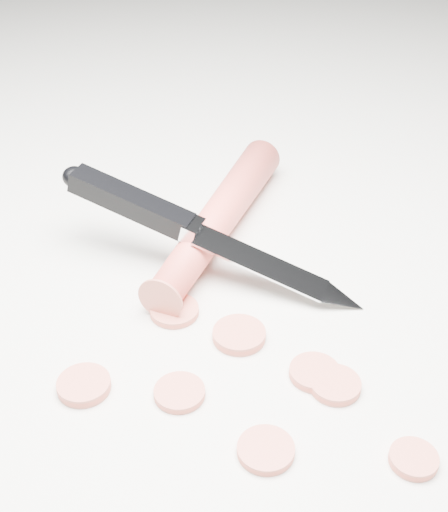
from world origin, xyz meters
name	(u,v)px	position (x,y,z in m)	size (l,w,h in m)	color
ground	(202,317)	(0.00, 0.00, 0.00)	(2.40, 2.40, 0.00)	silver
carrot	(218,218)	(0.06, 0.09, 0.02)	(0.03, 0.03, 0.23)	#DD4239
carrot_slice_0	(84,385)	(-0.10, -0.03, 0.00)	(0.04, 0.04, 0.01)	#C45A48
carrot_slice_1	(179,393)	(-0.05, -0.06, 0.00)	(0.03, 0.03, 0.01)	#C45A48
carrot_slice_2	(174,311)	(-0.02, 0.01, 0.00)	(0.04, 0.04, 0.01)	#C45A48
carrot_slice_3	(315,372)	(0.04, -0.09, 0.00)	(0.03, 0.03, 0.01)	#C45A48
carrot_slice_4	(335,385)	(0.05, -0.10, 0.00)	(0.03, 0.03, 0.01)	#C45A48
carrot_slice_5	(239,335)	(0.01, -0.03, 0.00)	(0.04, 0.04, 0.01)	#C45A48
carrot_slice_6	(266,450)	(-0.02, -0.13, 0.00)	(0.03, 0.03, 0.01)	#C45A48
carrot_slice_7	(414,459)	(0.06, -0.17, 0.00)	(0.03, 0.03, 0.01)	#C45A48
kitchen_knife	(209,234)	(0.03, 0.05, 0.04)	(0.19, 0.21, 0.07)	silver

